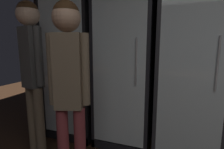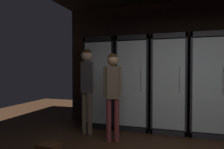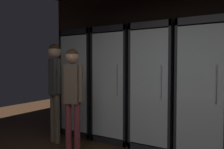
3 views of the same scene
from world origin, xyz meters
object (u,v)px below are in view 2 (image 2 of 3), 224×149
(cooler_right, at_px, (208,85))
(cooler_far_left, at_px, (103,83))
(shopper_near, at_px, (113,85))
(shopper_far, at_px, (87,79))
(cooler_left, at_px, (135,84))
(cooler_center, at_px, (169,85))

(cooler_right, bearing_deg, cooler_far_left, -179.99)
(shopper_near, bearing_deg, shopper_far, 157.24)
(cooler_left, xyz_separation_m, cooler_right, (1.48, -0.00, 0.01))
(cooler_center, xyz_separation_m, shopper_near, (-0.93, -1.00, 0.04))
(shopper_near, height_order, shopper_far, shopper_far)
(cooler_far_left, relative_size, shopper_near, 1.26)
(cooler_left, bearing_deg, cooler_right, -0.03)
(cooler_far_left, xyz_separation_m, cooler_center, (1.49, 0.00, -0.00))
(cooler_right, xyz_separation_m, shopper_near, (-1.68, -1.00, 0.03))
(cooler_far_left, relative_size, shopper_far, 1.18)
(cooler_center, distance_m, shopper_near, 1.37)
(shopper_far, bearing_deg, shopper_near, -22.76)
(cooler_left, bearing_deg, shopper_near, -100.82)
(cooler_left, distance_m, cooler_right, 1.48)
(cooler_far_left, bearing_deg, cooler_right, 0.01)
(cooler_left, bearing_deg, shopper_far, -138.05)
(cooler_far_left, bearing_deg, cooler_center, 0.00)
(cooler_right, bearing_deg, shopper_near, -149.16)
(cooler_right, relative_size, shopper_far, 1.18)
(cooler_far_left, distance_m, cooler_left, 0.74)
(cooler_far_left, relative_size, cooler_right, 1.00)
(cooler_far_left, xyz_separation_m, shopper_near, (0.55, -1.00, 0.04))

